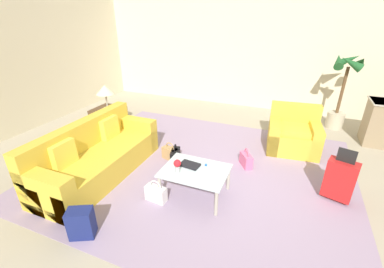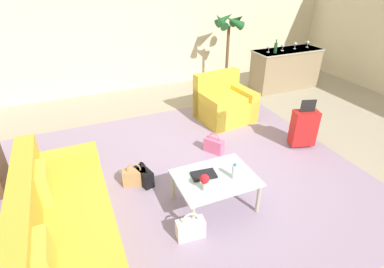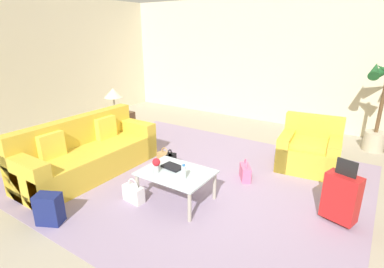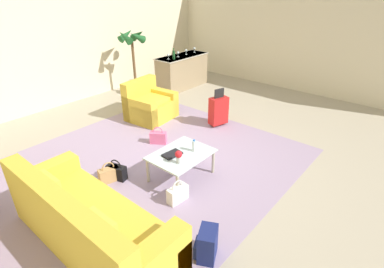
# 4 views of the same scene
# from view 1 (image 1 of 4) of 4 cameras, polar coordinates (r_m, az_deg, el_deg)

# --- Properties ---
(ground_plane) EXTENTS (12.00, 12.00, 0.00)m
(ground_plane) POSITION_cam_1_polar(r_m,az_deg,el_deg) (4.40, 8.08, -10.55)
(ground_plane) COLOR #A89E89
(wall_back) EXTENTS (10.24, 0.12, 3.10)m
(wall_back) POSITION_cam_1_polar(r_m,az_deg,el_deg) (7.66, 17.04, 16.64)
(wall_back) COLOR beige
(wall_back) RESTS_ON ground
(area_rug) EXTENTS (5.20, 4.40, 0.01)m
(area_rug) POSITION_cam_1_polar(r_m,az_deg,el_deg) (4.70, 1.59, -7.66)
(area_rug) COLOR #9984A3
(area_rug) RESTS_ON ground
(couch) EXTENTS (0.89, 2.36, 0.92)m
(couch) POSITION_cam_1_polar(r_m,az_deg,el_deg) (4.72, -20.57, -4.87)
(couch) COLOR gold
(couch) RESTS_ON ground
(armchair) EXTENTS (1.06, 0.97, 0.89)m
(armchair) POSITION_cam_1_polar(r_m,az_deg,el_deg) (5.64, 21.53, -0.19)
(armchair) COLOR gold
(armchair) RESTS_ON ground
(coffee_table) EXTENTS (0.97, 0.74, 0.44)m
(coffee_table) POSITION_cam_1_polar(r_m,az_deg,el_deg) (3.88, 0.71, -8.68)
(coffee_table) COLOR silver
(coffee_table) RESTS_ON ground
(water_bottle) EXTENTS (0.06, 0.06, 0.20)m
(water_bottle) POSITION_cam_1_polar(r_m,az_deg,el_deg) (3.66, 3.08, -8.19)
(water_bottle) COLOR silver
(water_bottle) RESTS_ON coffee_table
(coffee_table_book) EXTENTS (0.32, 0.22, 0.03)m
(coffee_table_book) POSITION_cam_1_polar(r_m,az_deg,el_deg) (3.94, -0.48, -6.85)
(coffee_table_book) COLOR black
(coffee_table_book) RESTS_ON coffee_table
(flower_vase) EXTENTS (0.11, 0.11, 0.21)m
(flower_vase) POSITION_cam_1_polar(r_m,az_deg,el_deg) (3.74, -3.28, -6.86)
(flower_vase) COLOR #B2B7BC
(flower_vase) RESTS_ON coffee_table
(side_table) EXTENTS (0.64, 0.64, 0.54)m
(side_table) POSITION_cam_1_polar(r_m,az_deg,el_deg) (6.42, -17.90, 3.13)
(side_table) COLOR #513823
(side_table) RESTS_ON ground
(table_lamp) EXTENTS (0.41, 0.41, 0.56)m
(table_lamp) POSITION_cam_1_polar(r_m,az_deg,el_deg) (6.21, -18.77, 9.22)
(table_lamp) COLOR #ADA899
(table_lamp) RESTS_ON side_table
(suitcase_red) EXTENTS (0.45, 0.32, 0.85)m
(suitcase_red) POSITION_cam_1_polar(r_m,az_deg,el_deg) (4.37, 30.02, -8.69)
(suitcase_red) COLOR red
(suitcase_red) RESTS_ON ground
(handbag_black) EXTENTS (0.22, 0.35, 0.36)m
(handbag_black) POSITION_cam_1_polar(r_m,az_deg,el_deg) (4.86, -3.74, -4.73)
(handbag_black) COLOR black
(handbag_black) RESTS_ON ground
(handbag_white) EXTENTS (0.33, 0.17, 0.36)m
(handbag_white) POSITION_cam_1_polar(r_m,az_deg,el_deg) (3.95, -8.01, -12.93)
(handbag_white) COLOR white
(handbag_white) RESTS_ON ground
(handbag_tan) EXTENTS (0.35, 0.22, 0.36)m
(handbag_tan) POSITION_cam_1_polar(r_m,az_deg,el_deg) (4.94, -4.89, -4.28)
(handbag_tan) COLOR tan
(handbag_tan) RESTS_ON ground
(handbag_pink) EXTENTS (0.29, 0.34, 0.36)m
(handbag_pink) POSITION_cam_1_polar(r_m,az_deg,el_deg) (4.81, 11.92, -5.61)
(handbag_pink) COLOR pink
(handbag_pink) RESTS_ON ground
(backpack_navy) EXTENTS (0.36, 0.34, 0.40)m
(backpack_navy) POSITION_cam_1_polar(r_m,az_deg,el_deg) (3.64, -23.33, -17.72)
(backpack_navy) COLOR navy
(backpack_navy) RESTS_ON ground
(potted_palm) EXTENTS (0.64, 0.64, 1.79)m
(potted_palm) POSITION_cam_1_polar(r_m,az_deg,el_deg) (6.96, 30.48, 8.56)
(potted_palm) COLOR #BCB299
(potted_palm) RESTS_ON ground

